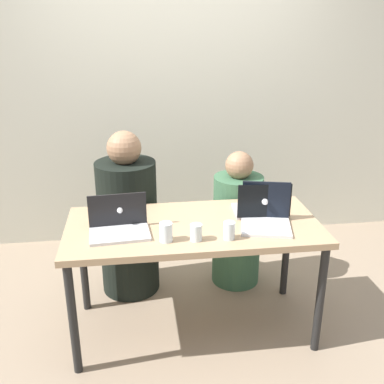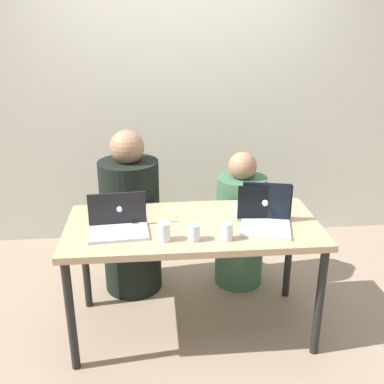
{
  "view_description": "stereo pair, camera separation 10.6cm",
  "coord_description": "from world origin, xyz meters",
  "views": [
    {
      "loc": [
        -0.33,
        -2.44,
        1.91
      ],
      "look_at": [
        0.0,
        0.07,
        0.94
      ],
      "focal_mm": 42.0,
      "sensor_mm": 36.0,
      "label": 1
    },
    {
      "loc": [
        -0.23,
        -2.45,
        1.91
      ],
      "look_at": [
        0.0,
        0.07,
        0.94
      ],
      "focal_mm": 42.0,
      "sensor_mm": 36.0,
      "label": 2
    }
  ],
  "objects": [
    {
      "name": "ground_plane",
      "position": [
        0.0,
        0.0,
        0.0
      ],
      "size": [
        12.0,
        12.0,
        0.0
      ],
      "primitive_type": "plane",
      "color": "gray"
    },
    {
      "name": "back_wall",
      "position": [
        0.0,
        1.45,
        1.26
      ],
      "size": [
        4.5,
        0.1,
        2.51
      ],
      "primitive_type": "cube",
      "color": "beige",
      "rests_on": "ground"
    },
    {
      "name": "desk",
      "position": [
        0.0,
        0.0,
        0.68
      ],
      "size": [
        1.54,
        0.72,
        0.76
      ],
      "color": "tan",
      "rests_on": "ground"
    },
    {
      "name": "person_on_left",
      "position": [
        -0.4,
        0.54,
        0.54
      ],
      "size": [
        0.47,
        0.47,
        1.22
      ],
      "rotation": [
        0.0,
        0.0,
        3.26
      ],
      "color": "black",
      "rests_on": "ground"
    },
    {
      "name": "person_on_right",
      "position": [
        0.4,
        0.54,
        0.46
      ],
      "size": [
        0.44,
        0.44,
        1.04
      ],
      "rotation": [
        0.0,
        0.0,
        3.39
      ],
      "color": "#386143",
      "rests_on": "ground"
    },
    {
      "name": "laptop_back_left",
      "position": [
        -0.44,
        0.08,
        0.8
      ],
      "size": [
        0.31,
        0.25,
        0.21
      ],
      "rotation": [
        0.0,
        0.0,
        3.22
      ],
      "color": "#34333F",
      "rests_on": "desk"
    },
    {
      "name": "laptop_front_right",
      "position": [
        0.43,
        -0.07,
        0.81
      ],
      "size": [
        0.34,
        0.32,
        0.25
      ],
      "rotation": [
        0.0,
        0.0,
        -0.24
      ],
      "color": "silver",
      "rests_on": "desk"
    },
    {
      "name": "laptop_back_right",
      "position": [
        0.44,
        0.08,
        0.81
      ],
      "size": [
        0.35,
        0.28,
        0.23
      ],
      "rotation": [
        0.0,
        0.0,
        3.07
      ],
      "color": "#B6B0BA",
      "rests_on": "desk"
    },
    {
      "name": "laptop_front_left",
      "position": [
        -0.44,
        -0.06,
        0.8
      ],
      "size": [
        0.36,
        0.26,
        0.21
      ],
      "rotation": [
        0.0,
        0.0,
        0.08
      ],
      "color": "silver",
      "rests_on": "desk"
    },
    {
      "name": "water_glass_left",
      "position": [
        -0.18,
        -0.2,
        0.8
      ],
      "size": [
        0.07,
        0.07,
        0.11
      ],
      "color": "silver",
      "rests_on": "desk"
    },
    {
      "name": "water_glass_center",
      "position": [
        -0.01,
        -0.21,
        0.8
      ],
      "size": [
        0.07,
        0.07,
        0.1
      ],
      "color": "silver",
      "rests_on": "desk"
    },
    {
      "name": "water_glass_right",
      "position": [
        0.17,
        -0.22,
        0.8
      ],
      "size": [
        0.07,
        0.07,
        0.1
      ],
      "color": "silver",
      "rests_on": "desk"
    }
  ]
}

